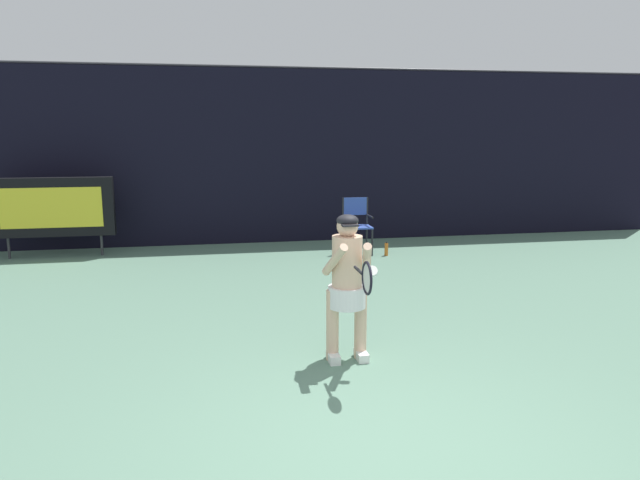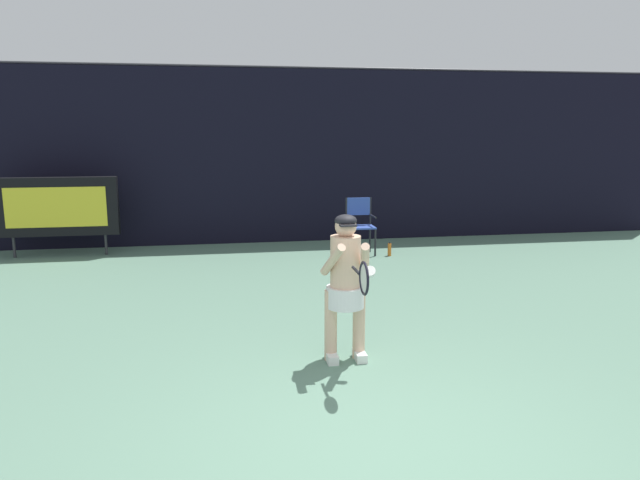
# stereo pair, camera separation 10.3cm
# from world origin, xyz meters

# --- Properties ---
(ground) EXTENTS (18.00, 22.00, 0.03)m
(ground) POSITION_xyz_m (0.00, -0.19, -0.01)
(ground) COLOR slate
(backdrop_screen) EXTENTS (18.00, 0.12, 3.66)m
(backdrop_screen) POSITION_xyz_m (0.00, 8.50, 1.81)
(backdrop_screen) COLOR black
(backdrop_screen) RESTS_ON ground
(scoreboard) EXTENTS (2.20, 0.21, 1.50)m
(scoreboard) POSITION_xyz_m (-4.12, 7.71, 0.95)
(scoreboard) COLOR black
(scoreboard) RESTS_ON ground
(umpire_chair) EXTENTS (0.52, 0.44, 1.08)m
(umpire_chair) POSITION_xyz_m (1.54, 6.96, 0.62)
(umpire_chair) COLOR black
(umpire_chair) RESTS_ON ground
(water_bottle) EXTENTS (0.07, 0.07, 0.27)m
(water_bottle) POSITION_xyz_m (2.06, 6.68, 0.12)
(water_bottle) COLOR #CE6820
(water_bottle) RESTS_ON ground
(tennis_player) EXTENTS (0.52, 0.59, 1.53)m
(tennis_player) POSITION_xyz_m (0.15, 1.82, 0.85)
(tennis_player) COLOR white
(tennis_player) RESTS_ON ground
(tennis_racket) EXTENTS (0.03, 0.60, 0.31)m
(tennis_racket) POSITION_xyz_m (0.16, 1.15, 1.05)
(tennis_racket) COLOR black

